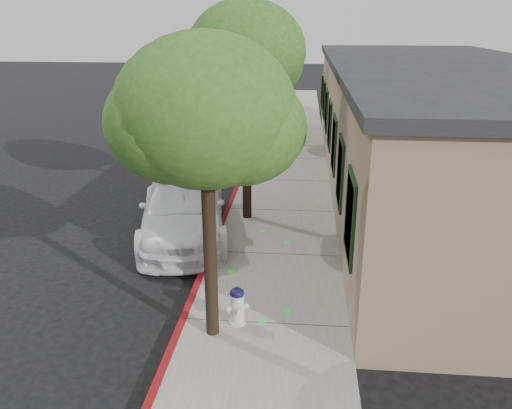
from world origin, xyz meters
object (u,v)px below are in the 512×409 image
Objects in this scene: fire_hydrant at (237,305)px; street_tree_mid at (246,57)px; clapboard_building at (438,127)px; street_tree_far at (272,51)px; police_car at (183,207)px; street_tree_near at (206,118)px.

fire_hydrant is 6.82m from street_tree_mid.
clapboard_building is 3.90× the size of street_tree_far.
street_tree_mid is at bearing 22.64° from police_car.
fire_hydrant is 0.14× the size of street_tree_near.
street_tree_mid is (-0.01, 5.81, 0.52)m from street_tree_near.
clapboard_building is at bearing 34.61° from fire_hydrant.
street_tree_mid is at bearing -149.01° from clapboard_building.
clapboard_building is 11.31m from street_tree_near.
clapboard_building is 3.68× the size of police_car.
police_car is 1.06× the size of street_tree_far.
street_tree_mid is (1.60, 1.08, 3.80)m from police_car.
street_tree_far is (-5.96, 6.28, 2.05)m from clapboard_building.
street_tree_near is (-0.40, -0.34, 3.53)m from fire_hydrant.
street_tree_far is at bearing 133.50° from clapboard_building.
fire_hydrant is 0.13× the size of street_tree_mid.
fire_hydrant is (-5.58, -9.07, -1.60)m from clapboard_building.
fire_hydrant is at bearing -88.59° from street_tree_far.
street_tree_near is at bearing -90.10° from street_tree_far.
street_tree_mid is (-5.99, -3.60, 2.46)m from clapboard_building.
police_car is 11.59m from street_tree_far.
street_tree_near reaches higher than clapboard_building.
clapboard_building is 27.60× the size of fire_hydrant.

